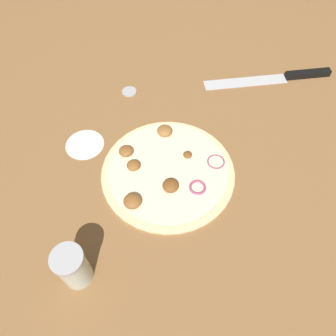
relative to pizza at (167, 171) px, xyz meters
name	(u,v)px	position (x,y,z in m)	size (l,w,h in m)	color
ground_plane	(168,173)	(0.00, 0.00, -0.01)	(3.00, 3.00, 0.00)	olive
pizza	(167,171)	(0.00, 0.00, 0.00)	(0.30, 0.30, 0.03)	beige
knife	(288,76)	(0.44, -0.17, 0.00)	(0.22, 0.32, 0.02)	silver
spice_jar	(73,267)	(-0.28, 0.05, 0.04)	(0.06, 0.06, 0.10)	silver
loose_cap	(129,91)	(0.20, 0.21, 0.00)	(0.04, 0.04, 0.01)	#B2B2B7
flour_patch	(85,144)	(-0.01, 0.21, -0.01)	(0.09, 0.09, 0.00)	white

